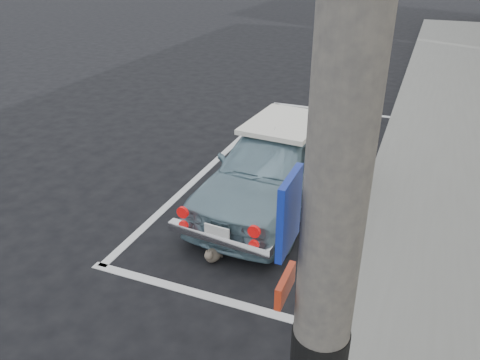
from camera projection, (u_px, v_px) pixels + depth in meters
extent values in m
plane|color=black|center=(186.00, 261.00, 5.80)|extent=(80.00, 80.00, 0.00)
cube|color=slate|center=(464.00, 227.00, 6.35)|extent=(2.80, 40.00, 0.15)
cube|color=silver|center=(205.00, 295.00, 5.21)|extent=(3.00, 0.12, 0.01)
cube|color=silver|center=(334.00, 110.00, 11.01)|extent=(3.00, 0.12, 0.01)
cube|color=silver|center=(219.00, 158.00, 8.58)|extent=(0.12, 7.00, 0.01)
cylinder|color=black|center=(320.00, 346.00, 2.87)|extent=(0.36, 0.36, 0.25)
cube|color=#152DAD|center=(289.00, 213.00, 2.54)|extent=(0.04, 0.35, 0.45)
cube|color=red|center=(285.00, 285.00, 2.77)|extent=(0.04, 0.30, 0.15)
cube|color=white|center=(284.00, 285.00, 2.77)|extent=(0.02, 0.16, 0.08)
imported|color=#7698A7|center=(275.00, 165.00, 6.86)|extent=(1.70, 3.67, 1.22)
cube|color=white|center=(285.00, 123.00, 6.90)|extent=(1.10, 1.43, 0.07)
cube|color=silver|center=(219.00, 238.00, 5.57)|extent=(1.37, 0.22, 0.12)
cube|color=white|center=(217.00, 232.00, 5.49)|extent=(0.33, 0.04, 0.17)
cylinder|color=red|center=(183.00, 212.00, 5.63)|extent=(0.15, 0.05, 0.15)
cylinder|color=red|center=(254.00, 232.00, 5.25)|extent=(0.15, 0.05, 0.15)
cylinder|color=red|center=(184.00, 225.00, 5.71)|extent=(0.12, 0.05, 0.12)
cylinder|color=red|center=(254.00, 245.00, 5.33)|extent=(0.12, 0.05, 0.12)
ellipsoid|color=#62584B|center=(214.00, 253.00, 5.77)|extent=(0.20, 0.30, 0.18)
sphere|color=#62584B|center=(209.00, 255.00, 5.64)|extent=(0.11, 0.11, 0.11)
cone|color=#62584B|center=(207.00, 251.00, 5.62)|extent=(0.04, 0.04, 0.04)
cone|color=#62584B|center=(211.00, 252.00, 5.60)|extent=(0.04, 0.04, 0.04)
cylinder|color=#62584B|center=(222.00, 252.00, 5.90)|extent=(0.09, 0.19, 0.03)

